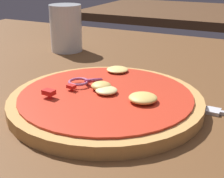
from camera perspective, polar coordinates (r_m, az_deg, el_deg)
dining_table at (r=0.48m, az=-1.87°, el=-4.10°), size 1.32×1.02×0.03m
pizza at (r=0.46m, az=-1.06°, el=-1.94°), size 0.27×0.27×0.03m
beer_glass at (r=0.75m, az=-8.09°, el=10.10°), size 0.07×0.07×0.10m
background_table at (r=1.51m, az=9.98°, el=13.23°), size 0.67×0.58×0.03m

